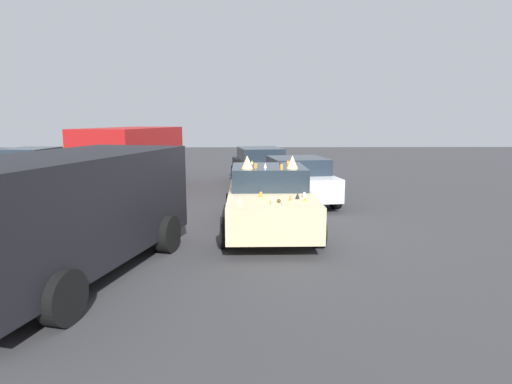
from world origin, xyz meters
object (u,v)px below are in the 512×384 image
Objects in this scene: art_car_decorated at (269,199)px; parked_sedan_near_right at (295,179)px; parked_sedan_behind_left at (30,166)px; parked_van_near_left at (132,156)px; parked_sedan_behind_right at (261,166)px; parked_van_row_back_center at (67,208)px.

parked_sedan_near_right is (3.44, -0.99, -0.01)m from art_car_decorated.
parked_van_near_left is at bearing 73.94° from parked_sedan_behind_left.
parked_sedan_behind_right is at bearing 91.52° from parked_sedan_behind_left.
parked_van_near_left is at bearing -84.64° from parked_sedan_behind_right.
parked_van_row_back_center is 7.76m from parked_sedan_near_right.
parked_sedan_behind_right is (7.00, -0.03, -0.01)m from art_car_decorated.
parked_van_row_back_center is 11.91m from parked_sedan_behind_left.
parked_van_near_left is 0.95× the size of parked_van_row_back_center.
parked_sedan_near_right is (-2.35, -5.66, -0.54)m from parked_van_near_left.
parked_van_row_back_center is (-8.72, -1.26, -0.12)m from parked_van_near_left.
parked_sedan_behind_right is 1.04× the size of parked_sedan_behind_left.
parked_sedan_behind_right is at bearing 7.23° from parked_sedan_near_right.
parked_van_near_left reaches higher than parked_sedan_near_right.
parked_van_row_back_center reaches higher than art_car_decorated.
art_car_decorated reaches higher than parked_sedan_near_right.
parked_van_near_left is 1.08× the size of parked_sedan_behind_right.
parked_van_near_left reaches higher than parked_sedan_behind_right.
art_car_decorated is at bearing 55.35° from parked_sedan_behind_left.
parked_sedan_behind_right is at bearing 179.35° from art_car_decorated.
parked_van_near_left is 4.85m from parked_sedan_behind_left.
parked_van_near_left reaches higher than parked_sedan_behind_left.
parked_van_near_left reaches higher than art_car_decorated.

